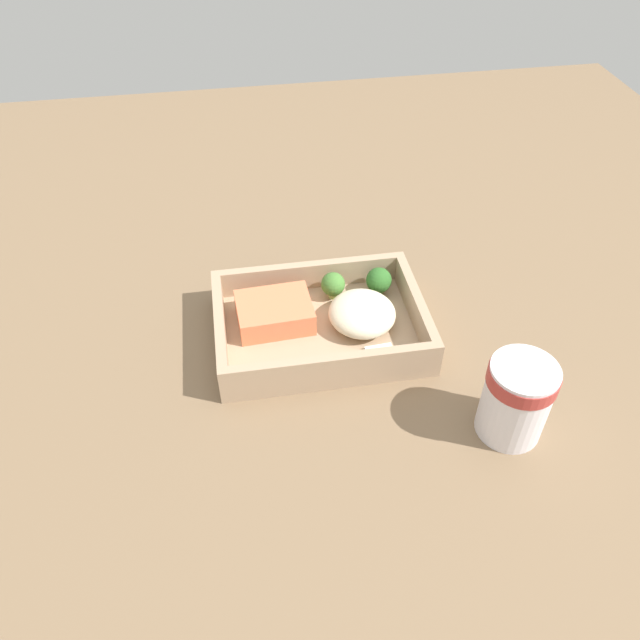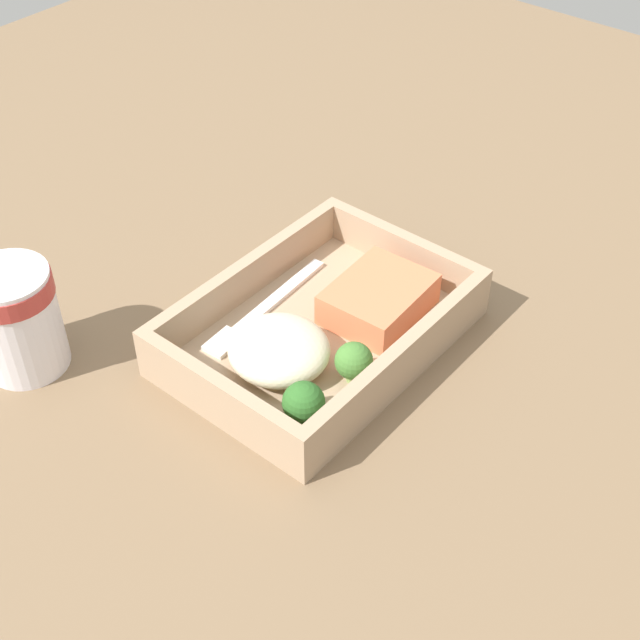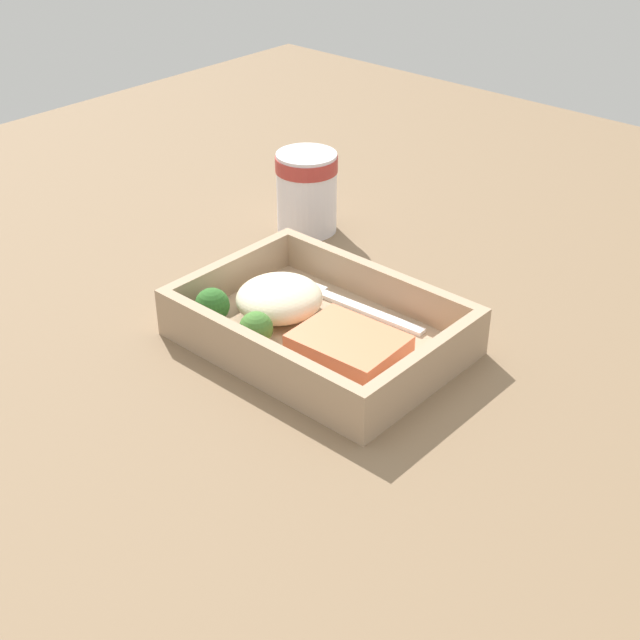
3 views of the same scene
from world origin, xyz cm
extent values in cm
cube|color=#7A6146|center=(0.00, 0.00, -1.00)|extent=(160.00, 160.00, 2.00)
cube|color=tan|center=(0.00, 0.00, 0.60)|extent=(26.08, 18.56, 1.20)
cube|color=tan|center=(0.00, -8.68, 3.08)|extent=(26.08, 1.20, 3.77)
cube|color=tan|center=(0.00, 8.68, 3.08)|extent=(26.08, 1.20, 3.77)
cube|color=tan|center=(-12.44, 0.00, 3.08)|extent=(1.20, 16.16, 3.77)
cube|color=tan|center=(12.44, 0.00, 3.08)|extent=(1.20, 16.16, 3.77)
cube|color=#EE7A4F|center=(-5.49, 2.27, 2.76)|extent=(9.77, 7.81, 3.12)
ellipsoid|color=beige|center=(5.39, -0.47, 3.03)|extent=(8.51, 8.74, 3.66)
cylinder|color=#73A453|center=(8.90, 5.71, 1.80)|extent=(1.31, 1.31, 1.21)
sphere|color=#2E6425|center=(8.90, 5.71, 3.35)|extent=(3.43, 3.43, 3.43)
cylinder|color=#8BAE5B|center=(2.72, 5.86, 1.85)|extent=(1.22, 1.22, 1.30)
sphere|color=#457A31|center=(2.72, 5.86, 3.38)|extent=(3.20, 3.20, 3.20)
cube|color=white|center=(-1.37, -5.99, 1.42)|extent=(12.44, 1.88, 0.44)
cube|color=white|center=(6.52, -5.49, 1.42)|extent=(3.53, 2.41, 0.44)
cylinder|color=white|center=(18.09, -17.93, 4.86)|extent=(7.14, 7.14, 9.73)
cylinder|color=#B23833|center=(18.09, -17.93, 8.45)|extent=(7.35, 7.35, 1.75)
camera|label=1|loc=(-9.34, -56.43, 56.12)|focal=35.00mm
camera|label=2|loc=(44.96, 37.25, 54.03)|focal=50.00mm
camera|label=3|loc=(-48.19, 54.05, 47.15)|focal=50.00mm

